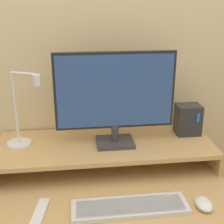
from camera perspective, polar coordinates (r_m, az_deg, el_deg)
wall_back at (r=1.66m, az=-2.29°, el=10.12°), size 6.00×0.05×2.50m
desk at (r=1.60m, az=-0.54°, el=-19.36°), size 1.07×0.74×0.75m
monitor_shelf at (r=1.57m, az=-1.30°, el=-6.20°), size 1.07×0.40×0.11m
monitor at (r=1.45m, az=0.57°, el=3.03°), size 0.56×0.15×0.45m
desk_lamp at (r=1.53m, az=-16.02°, el=-1.50°), size 0.20×0.13×0.37m
router_dock at (r=1.68m, az=13.70°, el=-1.32°), size 0.12×0.10×0.16m
keyboard at (r=1.30m, az=3.32°, el=-16.94°), size 0.46×0.13×0.02m
mouse at (r=1.35m, az=16.45°, el=-15.82°), size 0.07×0.10×0.03m
remote_control at (r=1.29m, az=-13.24°, el=-17.91°), size 0.07×0.20×0.02m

